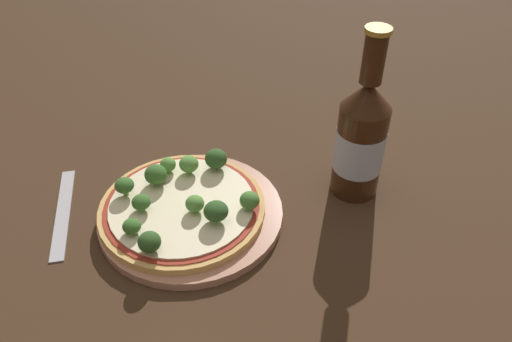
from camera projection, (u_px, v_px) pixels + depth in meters
The scene contains 16 objects.
ground_plane at pixel (186, 208), 0.68m from camera, with size 3.00×3.00×0.00m, color #3D2819.
plate at pixel (191, 214), 0.67m from camera, with size 0.24×0.24×0.01m.
pizza at pixel (186, 207), 0.66m from camera, with size 0.22×0.22×0.01m.
broccoli_floret_0 at pixel (149, 242), 0.58m from camera, with size 0.03×0.03×0.03m.
broccoli_floret_1 at pixel (141, 202), 0.64m from camera, with size 0.02×0.02×0.02m.
broccoli_floret_2 at pixel (195, 204), 0.63m from camera, with size 0.02×0.02×0.02m.
broccoli_floret_3 at pixel (168, 165), 0.70m from camera, with size 0.02×0.02×0.02m.
broccoli_floret_4 at pixel (190, 164), 0.69m from camera, with size 0.03×0.03×0.03m.
broccoli_floret_5 at pixel (156, 174), 0.67m from camera, with size 0.03×0.03×0.03m.
broccoli_floret_6 at pixel (216, 211), 0.62m from camera, with size 0.03×0.03×0.03m.
broccoli_floret_7 at pixel (216, 159), 0.70m from camera, with size 0.03×0.03×0.03m.
broccoli_floret_8 at pixel (132, 226), 0.61m from camera, with size 0.02×0.02×0.02m.
broccoli_floret_9 at pixel (250, 200), 0.64m from camera, with size 0.03×0.03×0.02m.
broccoli_floret_10 at pixel (124, 186), 0.66m from camera, with size 0.03×0.03×0.03m.
beer_bottle at pixel (361, 138), 0.66m from camera, with size 0.07×0.07×0.24m.
fork at pixel (63, 212), 0.67m from camera, with size 0.06×0.18×0.00m.
Camera 1 is at (0.13, -0.49, 0.47)m, focal length 35.00 mm.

